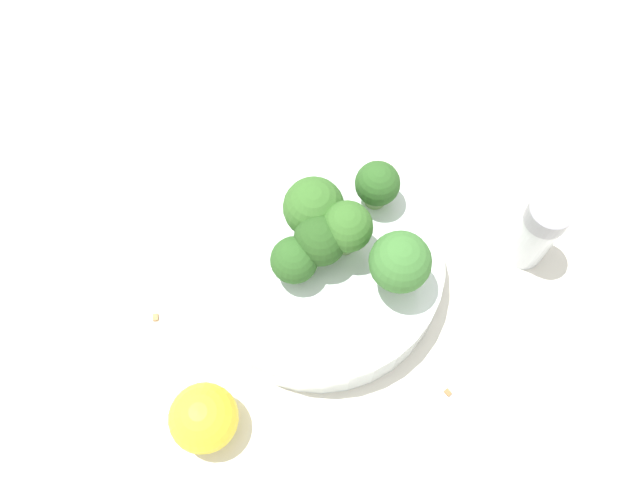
# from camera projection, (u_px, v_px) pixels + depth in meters

# --- Properties ---
(ground_plane) EXTENTS (3.00, 3.00, 0.00)m
(ground_plane) POSITION_uv_depth(u_px,v_px,m) (320.00, 276.00, 0.54)
(ground_plane) COLOR silver
(bowl) EXTENTS (0.20, 0.20, 0.04)m
(bowl) POSITION_uv_depth(u_px,v_px,m) (320.00, 267.00, 0.52)
(bowl) COLOR silver
(bowl) RESTS_ON ground_plane
(broccoli_floret_0) EXTENTS (0.04, 0.04, 0.06)m
(broccoli_floret_0) POSITION_uv_depth(u_px,v_px,m) (347.00, 228.00, 0.47)
(broccoli_floret_0) COLOR #84AD66
(broccoli_floret_0) RESTS_ON bowl
(broccoli_floret_1) EXTENTS (0.04, 0.04, 0.05)m
(broccoli_floret_1) POSITION_uv_depth(u_px,v_px,m) (377.00, 185.00, 0.50)
(broccoli_floret_1) COLOR #7A9E5B
(broccoli_floret_1) RESTS_ON bowl
(broccoli_floret_2) EXTENTS (0.04, 0.04, 0.05)m
(broccoli_floret_2) POSITION_uv_depth(u_px,v_px,m) (321.00, 246.00, 0.47)
(broccoli_floret_2) COLOR #84AD66
(broccoli_floret_2) RESTS_ON bowl
(broccoli_floret_3) EXTENTS (0.05, 0.05, 0.06)m
(broccoli_floret_3) POSITION_uv_depth(u_px,v_px,m) (314.00, 208.00, 0.49)
(broccoli_floret_3) COLOR #8EB770
(broccoli_floret_3) RESTS_ON bowl
(broccoli_floret_4) EXTENTS (0.05, 0.05, 0.06)m
(broccoli_floret_4) POSITION_uv_depth(u_px,v_px,m) (400.00, 263.00, 0.46)
(broccoli_floret_4) COLOR #7A9E5B
(broccoli_floret_4) RESTS_ON bowl
(broccoli_floret_5) EXTENTS (0.04, 0.04, 0.04)m
(broccoli_floret_5) POSITION_uv_depth(u_px,v_px,m) (294.00, 261.00, 0.48)
(broccoli_floret_5) COLOR #84AD66
(broccoli_floret_5) RESTS_ON bowl
(pepper_shaker) EXTENTS (0.04, 0.04, 0.08)m
(pepper_shaker) POSITION_uv_depth(u_px,v_px,m) (536.00, 232.00, 0.51)
(pepper_shaker) COLOR silver
(pepper_shaker) RESTS_ON ground_plane
(lemon_wedge) EXTENTS (0.05, 0.05, 0.05)m
(lemon_wedge) POSITION_uv_depth(u_px,v_px,m) (204.00, 418.00, 0.46)
(lemon_wedge) COLOR yellow
(lemon_wedge) RESTS_ON ground_plane
(almond_crumb_1) EXTENTS (0.01, 0.01, 0.01)m
(almond_crumb_1) POSITION_uv_depth(u_px,v_px,m) (155.00, 317.00, 0.52)
(almond_crumb_1) COLOR #AD7F4C
(almond_crumb_1) RESTS_ON ground_plane
(almond_crumb_2) EXTENTS (0.01, 0.01, 0.01)m
(almond_crumb_2) POSITION_uv_depth(u_px,v_px,m) (448.00, 392.00, 0.49)
(almond_crumb_2) COLOR olive
(almond_crumb_2) RESTS_ON ground_plane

